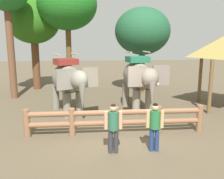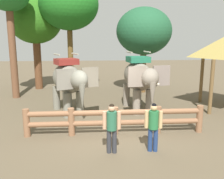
{
  "view_description": "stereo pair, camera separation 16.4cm",
  "coord_description": "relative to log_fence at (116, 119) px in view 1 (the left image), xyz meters",
  "views": [
    {
      "loc": [
        -0.95,
        -9.23,
        3.62
      ],
      "look_at": [
        0.0,
        1.32,
        1.4
      ],
      "focal_mm": 40.52,
      "sensor_mm": 36.0,
      "label": 1
    },
    {
      "loc": [
        -0.78,
        -9.25,
        3.62
      ],
      "look_at": [
        0.0,
        1.32,
        1.4
      ],
      "focal_mm": 40.52,
      "sensor_mm": 36.0,
      "label": 2
    }
  ],
  "objects": [
    {
      "name": "elephant_center",
      "position": [
        1.44,
        3.03,
        1.04
      ],
      "size": [
        2.02,
        3.47,
        2.93
      ],
      "color": "gray",
      "rests_on": "ground"
    },
    {
      "name": "tree_far_right",
      "position": [
        -4.65,
        8.95,
        3.95
      ],
      "size": [
        3.49,
        3.49,
        6.11
      ],
      "color": "brown",
      "rests_on": "ground"
    },
    {
      "name": "elephant_near_left",
      "position": [
        -1.96,
        2.83,
        1.0
      ],
      "size": [
        2.57,
        3.37,
        2.86
      ],
      "color": "slate",
      "rests_on": "ground"
    },
    {
      "name": "ground_plane",
      "position": [
        0.0,
        0.24,
        -0.6
      ],
      "size": [
        60.0,
        60.0,
        0.0
      ],
      "primitive_type": "plane",
      "color": "brown"
    },
    {
      "name": "tourist_woman_in_black",
      "position": [
        -0.24,
        -1.56,
        0.33
      ],
      "size": [
        0.57,
        0.33,
        1.61
      ],
      "color": "#2D2F34",
      "rests_on": "ground"
    },
    {
      "name": "tourist_man_in_blue",
      "position": [
        1.08,
        -1.54,
        0.32
      ],
      "size": [
        0.56,
        0.35,
        1.6
      ],
      "color": "navy",
      "rests_on": "ground"
    },
    {
      "name": "tree_far_left",
      "position": [
        2.46,
        7.29,
        3.34
      ],
      "size": [
        3.52,
        3.52,
        5.47
      ],
      "color": "brown",
      "rests_on": "ground"
    },
    {
      "name": "tree_back_center",
      "position": [
        -2.26,
        7.8,
        4.96
      ],
      "size": [
        3.75,
        3.75,
        7.2
      ],
      "color": "brown",
      "rests_on": "ground"
    },
    {
      "name": "log_fence",
      "position": [
        0.0,
        0.0,
        0.0
      ],
      "size": [
        6.76,
        0.25,
        1.05
      ],
      "color": "brown",
      "rests_on": "ground"
    }
  ]
}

